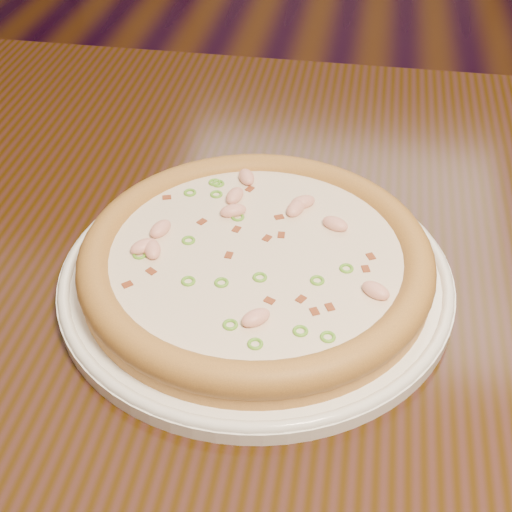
# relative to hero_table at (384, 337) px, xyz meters

# --- Properties ---
(ground) EXTENTS (9.00, 9.00, 0.00)m
(ground) POSITION_rel_hero_table_xyz_m (-0.15, 0.32, -0.65)
(ground) COLOR black
(hero_table) EXTENTS (1.20, 0.80, 0.75)m
(hero_table) POSITION_rel_hero_table_xyz_m (0.00, 0.00, 0.00)
(hero_table) COLOR black
(hero_table) RESTS_ON ground
(plate) EXTENTS (0.33, 0.33, 0.02)m
(plate) POSITION_rel_hero_table_xyz_m (-0.12, -0.05, 0.11)
(plate) COLOR white
(plate) RESTS_ON hero_table
(pizza) EXTENTS (0.30, 0.30, 0.03)m
(pizza) POSITION_rel_hero_table_xyz_m (-0.12, -0.05, 0.13)
(pizza) COLOR #CD833D
(pizza) RESTS_ON plate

